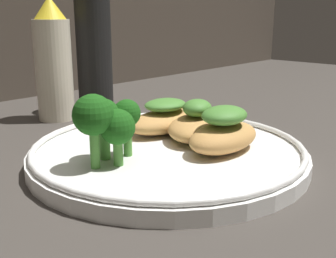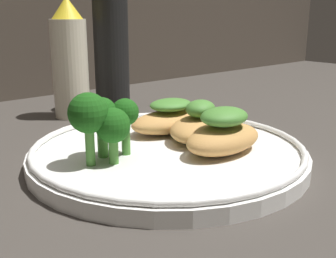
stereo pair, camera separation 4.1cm
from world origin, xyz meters
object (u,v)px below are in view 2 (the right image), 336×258
(plate, at_px, (168,152))
(broccoli_bunch, at_px, (104,118))
(pepper_grinder, at_px, (111,49))
(sauce_bottle, at_px, (70,61))

(plate, distance_m, broccoli_bunch, 0.08)
(broccoli_bunch, distance_m, pepper_grinder, 0.27)
(plate, bearing_deg, pepper_grinder, 68.66)
(sauce_bottle, distance_m, pepper_grinder, 0.07)
(broccoli_bunch, relative_size, pepper_grinder, 0.36)
(plate, xyz_separation_m, pepper_grinder, (0.09, 0.23, 0.08))
(plate, height_order, pepper_grinder, pepper_grinder)
(plate, bearing_deg, sauce_bottle, 84.59)
(plate, xyz_separation_m, sauce_bottle, (0.02, 0.23, 0.07))
(pepper_grinder, bearing_deg, sauce_bottle, 180.00)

